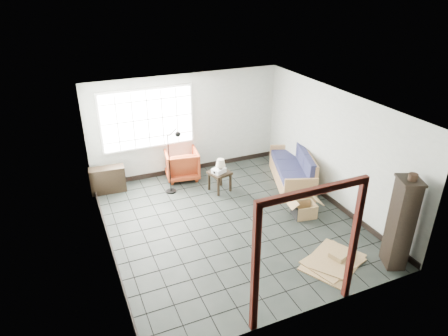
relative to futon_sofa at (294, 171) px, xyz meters
name	(u,v)px	position (x,y,z in m)	size (l,w,h in m)	color
ground	(230,222)	(-2.21, -1.02, -0.33)	(5.50, 5.50, 0.00)	black
room_shell	(230,149)	(-2.21, -0.99, 1.35)	(5.02, 5.52, 2.61)	#A6ACA5
window_panel	(148,119)	(-3.21, 1.68, 1.27)	(2.32, 0.08, 1.52)	silver
doorway_trim	(309,238)	(-2.21, -3.72, 1.05)	(1.80, 0.08, 2.20)	#3E130E
futon_sofa	(294,171)	(0.00, 0.00, 0.00)	(1.42, 2.18, 0.91)	olive
armchair	(182,163)	(-2.50, 1.38, 0.09)	(0.81, 0.76, 0.83)	maroon
side_table	(220,175)	(-1.88, 0.35, 0.09)	(0.56, 0.56, 0.51)	black
table_lamp	(221,163)	(-1.88, 0.30, 0.43)	(0.24, 0.24, 0.35)	black
projector	(219,171)	(-1.91, 0.33, 0.23)	(0.36, 0.33, 0.11)	silver
floor_lamp	(174,159)	(-2.87, 0.77, 0.52)	(0.49, 0.32, 1.59)	black
console_shelf	(108,180)	(-4.36, 1.38, -0.01)	(0.84, 0.38, 0.64)	black
tall_shelf	(401,223)	(-0.06, -3.42, 0.56)	(0.52, 0.58, 1.74)	black
pot	(413,177)	(-0.06, -3.45, 1.47)	(0.20, 0.20, 0.11)	black
open_box	(304,210)	(-0.64, -1.43, -0.17)	(0.80, 0.48, 0.43)	olive
cardboard_pile	(334,260)	(-1.01, -2.97, -0.28)	(1.42, 1.27, 0.17)	olive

